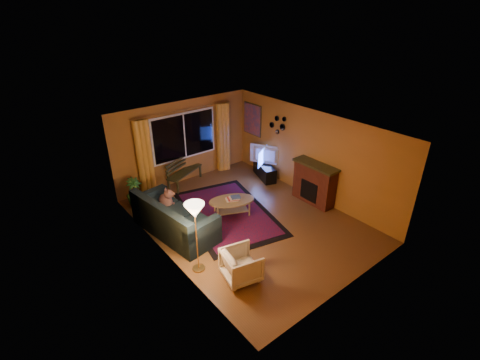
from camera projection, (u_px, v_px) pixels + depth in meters
floor at (247, 221)px, 8.92m from camera, size 4.50×6.00×0.02m
ceiling at (248, 127)px, 7.76m from camera, size 4.50×6.00×0.02m
wall_back at (184, 142)px, 10.43m from camera, size 4.50×0.02×2.50m
wall_left at (163, 208)px, 7.09m from camera, size 0.02×6.00×2.50m
wall_right at (311, 154)px, 9.59m from camera, size 0.02×6.00×2.50m
window at (185, 136)px, 10.30m from camera, size 2.00×0.02×1.30m
curtain_rod at (183, 110)px, 9.90m from camera, size 3.20×0.03×0.03m
curtain_left at (144, 158)px, 9.65m from camera, size 0.36×0.36×2.24m
curtain_right at (223, 137)px, 11.15m from camera, size 0.36×0.36×2.24m
bench at (185, 178)px, 10.62m from camera, size 1.39×0.93×0.41m
potted_plant at (134, 192)px, 9.41m from camera, size 0.59×0.59×0.80m
sofa at (175, 216)px, 8.27m from camera, size 1.27×2.37×0.91m
dog at (165, 198)px, 8.54m from camera, size 0.46×0.54×0.50m
armchair at (241, 264)px, 6.92m from camera, size 0.79×0.82×0.71m
floor_lamp at (197, 238)px, 6.94m from camera, size 0.35×0.35×1.60m
rug at (227, 213)px, 9.21m from camera, size 2.74×3.63×0.02m
coffee_table at (232, 207)px, 9.08m from camera, size 1.58×1.58×0.44m
tv_console at (265, 171)px, 11.00m from camera, size 0.70×1.13×0.45m
television at (265, 156)px, 10.76m from camera, size 0.64×0.98×0.61m
fireplace at (314, 184)px, 9.52m from camera, size 0.40×1.20×1.10m
mirror_cluster at (278, 124)px, 10.22m from camera, size 0.06×0.60×0.56m
painting at (252, 119)px, 11.09m from camera, size 0.04×0.76×0.96m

